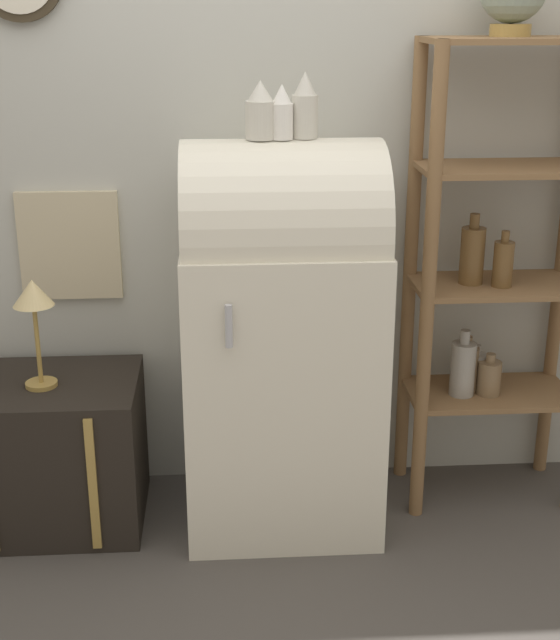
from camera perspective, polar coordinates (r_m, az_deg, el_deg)
ground_plane at (r=3.21m, az=0.41°, el=-14.45°), size 12.00×12.00×0.00m
wall_back at (r=3.26m, az=-0.39°, el=11.73°), size 7.00×0.09×2.70m
refrigerator at (r=3.10m, az=0.10°, el=-0.77°), size 0.67×0.63×1.38m
suitcase_trunk at (r=3.35m, az=-14.30°, el=-8.16°), size 0.63×0.50×0.54m
shelf_unit at (r=3.29m, az=13.59°, el=2.97°), size 0.63×0.35×1.69m
vase_left at (r=2.92m, az=-1.26°, el=13.17°), size 0.10×0.10×0.19m
vase_center at (r=2.92m, az=0.10°, el=13.07°), size 0.07×0.07×0.17m
vase_right at (r=2.95m, az=1.61°, el=13.45°), size 0.09×0.09×0.21m
desk_lamp at (r=3.10m, az=-15.48°, el=1.01°), size 0.14×0.14×0.39m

